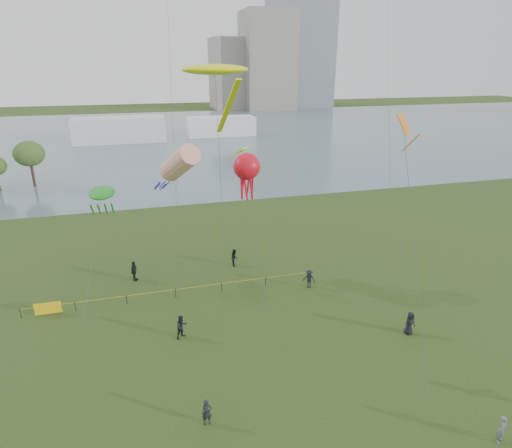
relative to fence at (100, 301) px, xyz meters
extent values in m
plane|color=#203510|center=(11.84, -15.09, -0.55)|extent=(400.00, 400.00, 0.00)
cube|color=slate|center=(11.84, 84.91, -0.53)|extent=(400.00, 120.00, 0.08)
cube|color=gray|center=(57.84, 146.91, 18.45)|extent=(20.00, 20.00, 38.00)
cube|color=gray|center=(43.84, 152.91, 13.45)|extent=(16.00, 18.00, 28.00)
cube|color=silver|center=(-0.16, 79.91, 2.45)|extent=(22.00, 8.00, 6.00)
cube|color=white|center=(25.84, 82.91, 1.95)|extent=(18.00, 7.00, 5.00)
cylinder|color=#341F18|center=(-12.59, 40.97, 1.08)|extent=(0.44, 0.44, 3.27)
ellipsoid|color=#415D25|center=(-12.59, 40.97, 4.76)|extent=(4.66, 4.66, 3.93)
cylinder|color=black|center=(-5.88, 0.00, -0.13)|extent=(0.07, 0.07, 0.85)
cylinder|color=black|center=(-1.88, 0.00, -0.13)|extent=(0.07, 0.07, 0.85)
cylinder|color=black|center=(2.12, 0.00, -0.13)|extent=(0.07, 0.07, 0.85)
cylinder|color=black|center=(6.12, 0.00, -0.13)|extent=(0.07, 0.07, 0.85)
cylinder|color=black|center=(10.12, 0.00, -0.13)|extent=(0.07, 0.07, 0.85)
cylinder|color=black|center=(14.12, 0.00, -0.13)|extent=(0.07, 0.07, 0.85)
cylinder|color=black|center=(18.12, 0.00, -0.13)|extent=(0.07, 0.07, 0.85)
cylinder|color=gold|center=(6.12, 0.00, 0.19)|extent=(24.00, 0.03, 0.03)
cube|color=yellow|center=(-3.88, 0.00, 0.00)|extent=(2.00, 0.04, 1.00)
imported|color=#5A5D62|center=(21.31, -19.47, 0.27)|extent=(0.72, 0.63, 1.66)
imported|color=black|center=(6.07, -5.85, 0.35)|extent=(1.10, 1.04, 1.80)
imported|color=black|center=(17.73, -1.37, 0.31)|extent=(1.27, 1.20, 1.73)
imported|color=black|center=(2.78, 4.03, 0.40)|extent=(0.85, 1.21, 1.91)
imported|color=black|center=(22.28, -9.75, 0.34)|extent=(0.93, 0.67, 1.78)
imported|color=black|center=(6.56, -14.23, 0.24)|extent=(0.60, 0.41, 1.58)
imported|color=black|center=(12.32, 4.72, 0.30)|extent=(0.79, 0.94, 1.70)
cylinder|color=#3F3F42|center=(10.27, -0.32, 8.59)|extent=(0.05, 1.75, 18.29)
ellipsoid|color=#E9F90D|center=(10.26, 0.54, 17.73)|extent=(5.00, 3.12, 0.78)
cube|color=#E9F90D|center=(10.26, -3.66, 15.33)|extent=(0.36, 6.98, 4.09)
cube|color=#E9F90D|center=(10.26, -7.46, 13.23)|extent=(0.95, 0.95, 0.42)
cylinder|color=#3F3F42|center=(6.09, 3.07, 4.66)|extent=(3.08, 4.27, 10.43)
cylinder|color=#DE441B|center=(7.61, 5.19, 9.87)|extent=(3.82, 5.24, 3.94)
cylinder|color=#1A1BBA|center=(6.21, 3.99, 8.27)|extent=(0.60, 1.13, 0.88)
cylinder|color=#1A1BBA|center=(5.94, 4.37, 8.27)|extent=(0.60, 1.13, 0.88)
cylinder|color=#1A1BBA|center=(5.49, 4.22, 8.27)|extent=(0.60, 1.13, 0.88)
cylinder|color=#1A1BBA|center=(5.49, 3.75, 8.27)|extent=(0.60, 1.13, 0.88)
cylinder|color=#1A1BBA|center=(5.94, 3.61, 8.27)|extent=(0.60, 1.13, 0.88)
cylinder|color=#3F3F42|center=(-0.23, 1.81, 3.43)|extent=(1.92, 8.65, 8.00)
ellipsoid|color=#1A8A19|center=(0.71, 6.13, 7.42)|extent=(2.24, 4.03, 0.78)
cylinder|color=#1A8A19|center=(-0.09, 4.53, 6.42)|extent=(0.16, 1.79, 1.54)
cylinder|color=#1A8A19|center=(0.46, 4.53, 6.42)|extent=(0.16, 1.79, 1.54)
cylinder|color=#1A8A19|center=(1.01, 4.53, 6.42)|extent=(0.16, 1.79, 1.54)
cylinder|color=#1A8A19|center=(1.56, 4.53, 6.42)|extent=(0.16, 1.79, 1.54)
cylinder|color=#3F3F42|center=(13.05, -0.47, 4.60)|extent=(0.23, 6.57, 10.32)
sphere|color=red|center=(13.15, 2.80, 9.75)|extent=(2.37, 2.37, 2.37)
cylinder|color=red|center=(13.65, 2.80, 8.15)|extent=(0.18, 0.54, 2.60)
cylinder|color=red|center=(13.40, 3.24, 8.15)|extent=(0.49, 0.36, 2.61)
cylinder|color=red|center=(12.90, 3.24, 8.15)|extent=(0.49, 0.36, 2.61)
cylinder|color=red|center=(12.65, 2.80, 8.15)|extent=(0.18, 0.54, 2.60)
cylinder|color=red|center=(12.90, 2.37, 8.15)|extent=(0.49, 0.36, 2.61)
cylinder|color=red|center=(13.40, 2.37, 8.15)|extent=(0.49, 0.36, 2.61)
cylinder|color=#3F3F42|center=(19.43, -13.27, 7.08)|extent=(1.44, 8.16, 15.27)
cube|color=orange|center=(20.14, -9.20, 14.71)|extent=(1.52, 1.52, 1.24)
cylinder|color=orange|center=(20.14, -10.10, 13.71)|extent=(0.08, 1.58, 1.35)
camera|label=1|loc=(4.39, -32.55, 18.29)|focal=30.00mm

